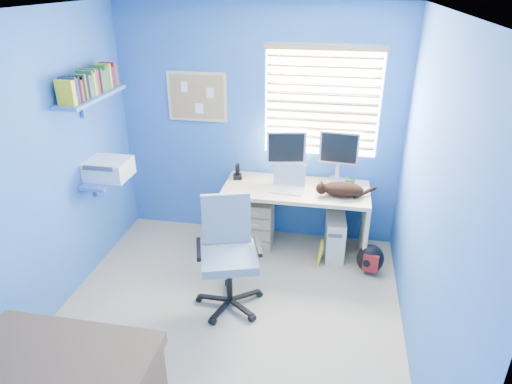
% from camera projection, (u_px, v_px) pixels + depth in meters
% --- Properties ---
extents(floor, '(3.00, 3.20, 0.00)m').
position_uv_depth(floor, '(225.00, 322.00, 3.93)').
color(floor, '#A59B84').
rests_on(floor, ground).
extents(ceiling, '(3.00, 3.20, 0.00)m').
position_uv_depth(ceiling, '(214.00, 11.00, 2.85)').
color(ceiling, white).
rests_on(ceiling, wall_back).
extents(wall_back, '(3.00, 0.01, 2.50)m').
position_uv_depth(wall_back, '(258.00, 127.00, 4.81)').
color(wall_back, '#2E5FA5').
rests_on(wall_back, ground).
extents(wall_front, '(3.00, 0.01, 2.50)m').
position_uv_depth(wall_front, '(128.00, 347.00, 1.97)').
color(wall_front, '#2E5FA5').
rests_on(wall_front, ground).
extents(wall_left, '(0.01, 3.20, 2.50)m').
position_uv_depth(wall_left, '(38.00, 176.00, 3.64)').
color(wall_left, '#2E5FA5').
rests_on(wall_left, ground).
extents(wall_right, '(0.01, 3.20, 2.50)m').
position_uv_depth(wall_right, '(431.00, 208.00, 3.15)').
color(wall_right, '#2E5FA5').
rests_on(wall_right, ground).
extents(desk, '(1.48, 0.65, 0.74)m').
position_uv_depth(desk, '(295.00, 220.00, 4.81)').
color(desk, tan).
rests_on(desk, floor).
extents(laptop, '(0.35, 0.29, 0.22)m').
position_uv_depth(laptop, '(287.00, 180.00, 4.56)').
color(laptop, silver).
rests_on(laptop, desk).
extents(monitor_left, '(0.42, 0.19, 0.54)m').
position_uv_depth(monitor_left, '(286.00, 156.00, 4.72)').
color(monitor_left, silver).
rests_on(monitor_left, desk).
extents(monitor_right, '(0.41, 0.15, 0.54)m').
position_uv_depth(monitor_right, '(338.00, 156.00, 4.70)').
color(monitor_right, silver).
rests_on(monitor_right, desk).
extents(phone, '(0.12, 0.13, 0.17)m').
position_uv_depth(phone, '(237.00, 171.00, 4.83)').
color(phone, black).
rests_on(phone, desk).
extents(mug, '(0.10, 0.09, 0.10)m').
position_uv_depth(mug, '(350.00, 183.00, 4.64)').
color(mug, '#286E32').
rests_on(mug, desk).
extents(cd_spindle, '(0.13, 0.13, 0.07)m').
position_uv_depth(cd_spindle, '(348.00, 183.00, 4.66)').
color(cd_spindle, silver).
rests_on(cd_spindle, desk).
extents(cat, '(0.43, 0.28, 0.14)m').
position_uv_depth(cat, '(343.00, 189.00, 4.45)').
color(cat, black).
rests_on(cat, desk).
extents(tower_pc, '(0.22, 0.45, 0.45)m').
position_uv_depth(tower_pc, '(335.00, 236.00, 4.79)').
color(tower_pc, beige).
rests_on(tower_pc, floor).
extents(drawer_boxes, '(0.35, 0.28, 0.54)m').
position_uv_depth(drawer_boxes, '(256.00, 223.00, 4.94)').
color(drawer_boxes, tan).
rests_on(drawer_boxes, floor).
extents(yellow_book, '(0.03, 0.17, 0.24)m').
position_uv_depth(yellow_book, '(320.00, 253.00, 4.68)').
color(yellow_book, yellow).
rests_on(yellow_book, floor).
extents(backpack, '(0.31, 0.26, 0.31)m').
position_uv_depth(backpack, '(370.00, 259.00, 4.52)').
color(backpack, black).
rests_on(backpack, floor).
extents(office_chair, '(0.73, 0.73, 1.00)m').
position_uv_depth(office_chair, '(229.00, 267.00, 4.02)').
color(office_chair, black).
rests_on(office_chair, floor).
extents(window_blinds, '(1.15, 0.05, 1.10)m').
position_uv_depth(window_blinds, '(322.00, 103.00, 4.55)').
color(window_blinds, white).
rests_on(window_blinds, ground).
extents(corkboard, '(0.64, 0.02, 0.52)m').
position_uv_depth(corkboard, '(197.00, 97.00, 4.77)').
color(corkboard, tan).
rests_on(corkboard, ground).
extents(wall_shelves, '(0.42, 0.90, 1.05)m').
position_uv_depth(wall_shelves, '(98.00, 127.00, 4.20)').
color(wall_shelves, '#3D6AC6').
rests_on(wall_shelves, ground).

